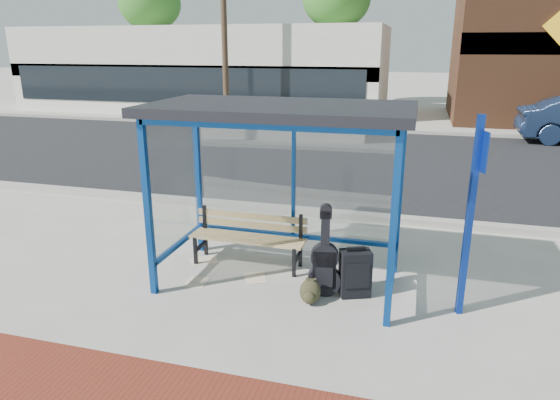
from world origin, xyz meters
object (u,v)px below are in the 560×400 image
(backpack, at_px, (310,292))
(guitar_bag, at_px, (324,265))
(suitcase, at_px, (355,273))
(bench, at_px, (249,235))

(backpack, bearing_deg, guitar_bag, 58.35)
(suitcase, bearing_deg, bench, 138.65)
(bench, distance_m, guitar_bag, 1.43)
(bench, xyz_separation_m, suitcase, (1.64, -0.58, -0.14))
(guitar_bag, height_order, suitcase, guitar_bag)
(guitar_bag, xyz_separation_m, suitcase, (0.38, 0.10, -0.11))
(guitar_bag, bearing_deg, suitcase, 4.12)
(suitcase, height_order, backpack, suitcase)
(bench, relative_size, suitcase, 2.53)
(suitcase, distance_m, backpack, 0.65)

